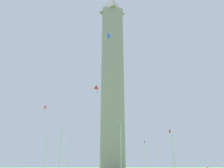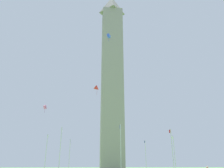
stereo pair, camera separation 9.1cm
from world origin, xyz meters
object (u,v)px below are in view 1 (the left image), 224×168
Objects in this scene: flagpole_e at (46,152)px; kite_blue_box at (109,36)px; flagpole_nw at (146,154)px; kite_pink_box at (45,107)px; kite_red_delta at (97,88)px; flagpole_s at (121,147)px; flagpole_ne at (69,154)px; flagpole_w at (174,152)px; flagpole_n at (107,155)px; flagpole_se at (60,148)px; flagpole_sw at (172,149)px; obelisk_monument at (112,73)px.

kite_blue_box is (-15.69, -13.94, 23.80)m from flagpole_e.
flagpole_nw is 4.58× the size of kite_blue_box.
kite_pink_box reaches higher than flagpole_nw.
kite_red_delta reaches higher than kite_pink_box.
kite_blue_box is at bearing 76.64° from flagpole_s.
kite_red_delta reaches higher than flagpole_ne.
flagpole_s is 1.00× the size of flagpole_w.
flagpole_n is 29.99m from flagpole_se.
flagpole_sw is 1.00× the size of flagpole_w.
obelisk_monument reaches higher than flagpole_s.
flagpole_ne is 29.99m from flagpole_s.
flagpole_n is 12.42m from flagpole_ne.
kite_blue_box reaches higher than flagpole_s.
flagpole_ne is 3.89× the size of kite_red_delta.
kite_blue_box is (-8.29, -2.08, 9.57)m from kite_red_delta.
flagpole_ne is 1.00× the size of flagpole_sw.
kite_red_delta is (-18.88, -7.11, 14.23)m from flagpole_ne.
flagpole_ne is 1.00× the size of flagpole_se.
flagpole_ne is 1.00× the size of flagpole_w.
flagpole_e is 1.00× the size of flagpole_nw.
flagpole_n is 39.88m from kite_blue_box.
kite_pink_box is at bearing 143.79° from flagpole_n.
kite_blue_box reaches higher than flagpole_e.
flagpole_ne is at bearing -22.50° from flagpole_e.
flagpole_s and flagpole_sw have the same top height.
kite_red_delta is at bearing 26.29° from flagpole_s.
flagpole_sw is at bearing -112.50° from flagpole_e.
flagpole_nw is at bearing -44.87° from obelisk_monument.
flagpole_ne is (11.53, 11.48, -21.69)m from obelisk_monument.
flagpole_sw is at bearing -135.00° from flagpole_ne.
flagpole_sw is at bearing -134.87° from obelisk_monument.
kite_red_delta reaches higher than flagpole_w.
kite_blue_box reaches higher than flagpole_n.
flagpole_nw is (-4.75, -11.48, 0.00)m from flagpole_n.
kite_blue_box is (-4.21, 13.77, 23.80)m from flagpole_sw.
flagpole_n is at bearing -4.10° from kite_blue_box.
obelisk_monument reaches higher than flagpole_sw.
obelisk_monument reaches higher than kite_red_delta.
flagpole_n and flagpole_e have the same top height.
flagpole_ne is 22.96m from flagpole_se.
flagpole_sw is 22.96m from flagpole_nw.
flagpole_nw is (22.96, -0.00, 0.00)m from flagpole_sw.
flagpole_s is (-32.46, 0.00, 0.00)m from flagpole_n.
flagpole_ne is at bearing 18.69° from kite_blue_box.
obelisk_monument is 5.80× the size of flagpole_w.
obelisk_monument is 5.80× the size of flagpole_e.
flagpole_n is 1.00× the size of flagpole_ne.
flagpole_sw is at bearing -72.99° from kite_blue_box.
obelisk_monument is 27.11m from flagpole_nw.
kite_red_delta is 12.93m from kite_pink_box.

